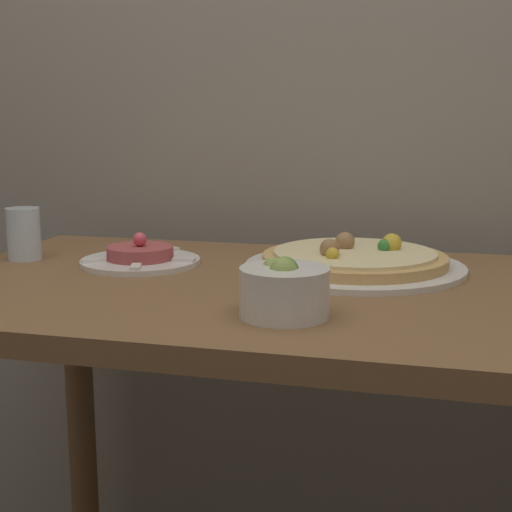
{
  "coord_description": "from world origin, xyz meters",
  "views": [
    {
      "loc": [
        0.22,
        -0.73,
        1.04
      ],
      "look_at": [
        -0.05,
        0.34,
        0.82
      ],
      "focal_mm": 50.0,
      "sensor_mm": 36.0,
      "label": 1
    }
  ],
  "objects": [
    {
      "name": "pizza_plate",
      "position": [
        0.09,
        0.46,
        0.8
      ],
      "size": [
        0.38,
        0.38,
        0.06
      ],
      "color": "silver",
      "rests_on": "dining_table"
    },
    {
      "name": "tartare_plate",
      "position": [
        -0.28,
        0.42,
        0.8
      ],
      "size": [
        0.21,
        0.21,
        0.06
      ],
      "color": "silver",
      "rests_on": "dining_table"
    },
    {
      "name": "drinking_glass",
      "position": [
        -0.51,
        0.41,
        0.83
      ],
      "size": [
        0.06,
        0.06,
        0.1
      ],
      "color": "silver",
      "rests_on": "dining_table"
    },
    {
      "name": "small_bowl",
      "position": [
        0.03,
        0.15,
        0.82
      ],
      "size": [
        0.12,
        0.12,
        0.08
      ],
      "color": "silver",
      "rests_on": "dining_table"
    },
    {
      "name": "dining_table",
      "position": [
        0.0,
        0.33,
        0.65
      ],
      "size": [
        1.17,
        0.67,
        0.78
      ],
      "color": "brown",
      "rests_on": "ground_plane"
    }
  ]
}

